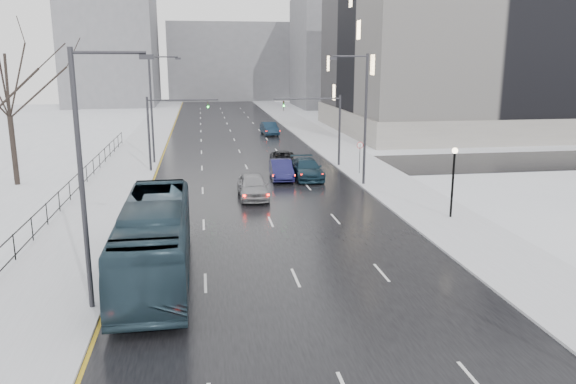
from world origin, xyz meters
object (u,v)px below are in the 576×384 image
no_uturn_sign (360,148)px  bus (155,239)px  mast_signal_right (328,122)px  mast_signal_left (161,125)px  sedan_right_distant (270,128)px  streetlight_l_far (154,104)px  sedan_center_near (253,186)px  streetlight_r_mid (363,113)px  sedan_right_far (307,169)px  tree_park_e (18,186)px  sedan_right_cross (283,159)px  streetlight_l_near (87,169)px  sedan_right_near (281,170)px  lamppost_r_mid (453,172)px

no_uturn_sign → bus: bus is taller
mast_signal_right → mast_signal_left: same height
no_uturn_sign → sedan_right_distant: 27.34m
streetlight_l_far → sedan_center_near: 17.35m
streetlight_r_mid → sedan_right_far: (-3.67, 3.14, -4.78)m
tree_park_e → sedan_center_near: tree_park_e is taller
mast_signal_left → sedan_right_cross: (10.62, 0.54, -3.38)m
streetlight_l_far → sedan_right_far: (12.67, -8.86, -4.78)m
tree_park_e → streetlight_l_far: (10.03, 8.00, 5.62)m
streetlight_l_near → sedan_center_near: 19.39m
streetlight_l_far → sedan_right_far: size_ratio=1.82×
streetlight_l_far → mast_signal_left: (0.84, -4.00, -1.51)m
no_uturn_sign → sedan_right_near: size_ratio=0.56×
sedan_right_far → lamppost_r_mid: bearing=-63.5°
tree_park_e → sedan_center_near: 18.99m
streetlight_l_near → sedan_center_near: streetlight_l_near is taller
mast_signal_right → bus: size_ratio=0.53×
streetlight_l_far → sedan_right_near: 14.57m
sedan_right_near → sedan_right_cross: size_ratio=0.96×
mast_signal_left → sedan_right_far: 13.20m
streetlight_r_mid → sedan_right_distant: streetlight_r_mid is taller
mast_signal_left → sedan_right_distant: bearing=62.1°
streetlight_r_mid → lamppost_r_mid: (2.83, -10.00, -2.67)m
lamppost_r_mid → no_uturn_sign: bearing=97.3°
streetlight_l_far → sedan_right_cross: (11.46, -3.46, -4.89)m
streetlight_l_far → sedan_center_near: (7.67, -14.83, -4.73)m
sedan_right_near → streetlight_r_mid: bearing=-26.4°
tree_park_e → sedan_right_cross: tree_park_e is taller
sedan_right_distant → no_uturn_sign: bearing=-85.1°
bus → sedan_center_near: size_ratio=2.48×
bus → streetlight_l_near: bearing=-122.8°
streetlight_l_far → sedan_right_distant: 23.47m
sedan_right_near → sedan_right_distant: 27.88m
no_uturn_sign → sedan_right_cross: size_ratio=0.54×
streetlight_l_far → mast_signal_left: size_ratio=1.54×
streetlight_l_near → streetlight_l_far: size_ratio=1.00×
tree_park_e → no_uturn_sign: size_ratio=5.00×
no_uturn_sign → sedan_right_near: no_uturn_sign is taller
sedan_center_near → sedan_right_cross: sedan_center_near is taller
lamppost_r_mid → mast_signal_left: (-18.33, 18.00, 1.16)m
sedan_right_near → sedan_right_cross: 5.44m
lamppost_r_mid → sedan_right_distant: size_ratio=0.87×
mast_signal_left → sedan_right_near: size_ratio=1.36×
sedan_center_near → sedan_right_far: 7.78m
sedan_right_cross → sedan_right_far: (1.21, -5.40, 0.11)m
sedan_right_near → sedan_right_far: 2.11m
mast_signal_right → sedan_right_distant: bearing=96.2°
sedan_right_cross → sedan_right_far: sedan_right_far is taller
mast_signal_right → sedan_right_near: 7.64m
streetlight_l_near → lamppost_r_mid: bearing=27.6°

